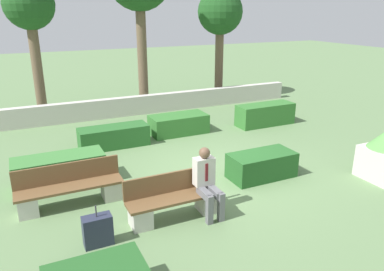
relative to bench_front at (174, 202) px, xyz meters
name	(u,v)px	position (x,y,z in m)	size (l,w,h in m)	color
ground_plane	(221,175)	(1.73, 1.28, -0.32)	(60.00, 60.00, 0.00)	#607F51
perimeter_wall	(141,105)	(1.73, 7.29, 0.02)	(12.75, 0.30, 0.68)	beige
bench_front	(174,202)	(0.00, 0.00, 0.00)	(1.81, 0.48, 0.83)	brown
bench_left_side	(70,190)	(-1.68, 1.30, 0.01)	(2.05, 0.48, 0.83)	brown
person_seated_man	(207,179)	(0.60, -0.14, 0.40)	(0.38, 0.64, 1.31)	slate
hedge_block_near_right	(262,165)	(2.52, 0.77, -0.02)	(1.53, 0.75, 0.58)	#235623
hedge_block_mid_left	(265,114)	(5.07, 4.16, 0.04)	(1.99, 0.68, 0.71)	#33702D
hedge_block_mid_right	(60,170)	(-1.75, 2.36, 0.02)	(1.94, 0.74, 0.67)	#3D7A38
hedge_block_far_left	(114,137)	(-0.06, 4.26, -0.02)	(1.93, 0.70, 0.58)	#286028
hedge_block_far_right	(179,124)	(2.07, 4.57, -0.02)	(1.77, 0.86, 0.59)	#33702D
suitcase	(98,231)	(-1.48, -0.26, -0.05)	(0.47, 0.24, 0.73)	#282D42
tree_leftmost	(29,9)	(-1.59, 8.80, 3.39)	(1.73, 1.73, 4.74)	brown
tree_center_right	(220,15)	(5.74, 8.56, 3.18)	(1.88, 1.88, 4.55)	brown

